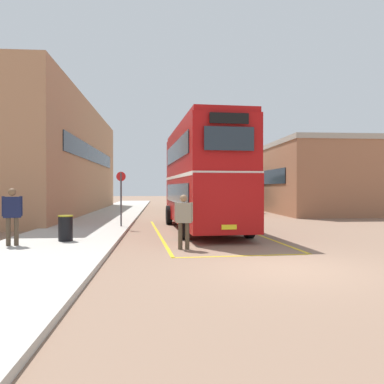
{
  "coord_description": "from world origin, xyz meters",
  "views": [
    {
      "loc": [
        -3.01,
        -9.25,
        1.96
      ],
      "look_at": [
        -1.42,
        10.68,
        1.73
      ],
      "focal_mm": 36.68,
      "sensor_mm": 36.0,
      "label": 1
    }
  ],
  "objects_px": {
    "litter_bin": "(66,228)",
    "bus_stop_sign": "(121,193)",
    "single_deck_bus": "(221,191)",
    "double_decker_bus": "(203,176)",
    "pedestrian_waiting_near": "(12,212)",
    "pedestrian_boarding": "(184,218)"
  },
  "relations": [
    {
      "from": "litter_bin",
      "to": "pedestrian_boarding",
      "type": "bearing_deg",
      "value": -17.93
    },
    {
      "from": "double_decker_bus",
      "to": "pedestrian_boarding",
      "type": "distance_m",
      "value": 5.87
    },
    {
      "from": "double_decker_bus",
      "to": "pedestrian_waiting_near",
      "type": "height_order",
      "value": "double_decker_bus"
    },
    {
      "from": "double_decker_bus",
      "to": "pedestrian_waiting_near",
      "type": "distance_m",
      "value": 8.49
    },
    {
      "from": "pedestrian_boarding",
      "to": "single_deck_bus",
      "type": "bearing_deg",
      "value": 78.1
    },
    {
      "from": "litter_bin",
      "to": "single_deck_bus",
      "type": "bearing_deg",
      "value": 67.22
    },
    {
      "from": "double_decker_bus",
      "to": "litter_bin",
      "type": "distance_m",
      "value": 6.96
    },
    {
      "from": "pedestrian_waiting_near",
      "to": "bus_stop_sign",
      "type": "height_order",
      "value": "bus_stop_sign"
    },
    {
      "from": "pedestrian_boarding",
      "to": "bus_stop_sign",
      "type": "xyz_separation_m",
      "value": [
        -2.59,
        6.26,
        0.68
      ]
    },
    {
      "from": "pedestrian_boarding",
      "to": "bus_stop_sign",
      "type": "bearing_deg",
      "value": 112.45
    },
    {
      "from": "pedestrian_boarding",
      "to": "pedestrian_waiting_near",
      "type": "xyz_separation_m",
      "value": [
        -5.36,
        0.32,
        0.18
      ]
    },
    {
      "from": "single_deck_bus",
      "to": "pedestrian_boarding",
      "type": "distance_m",
      "value": 21.96
    },
    {
      "from": "double_decker_bus",
      "to": "single_deck_bus",
      "type": "bearing_deg",
      "value": 78.2
    },
    {
      "from": "pedestrian_waiting_near",
      "to": "litter_bin",
      "type": "xyz_separation_m",
      "value": [
        1.4,
        0.96,
        -0.61
      ]
    },
    {
      "from": "litter_bin",
      "to": "bus_stop_sign",
      "type": "distance_m",
      "value": 5.28
    },
    {
      "from": "pedestrian_boarding",
      "to": "double_decker_bus",
      "type": "bearing_deg",
      "value": 77.81
    },
    {
      "from": "single_deck_bus",
      "to": "pedestrian_waiting_near",
      "type": "relative_size",
      "value": 4.77
    },
    {
      "from": "double_decker_bus",
      "to": "bus_stop_sign",
      "type": "relative_size",
      "value": 3.89
    },
    {
      "from": "litter_bin",
      "to": "bus_stop_sign",
      "type": "xyz_separation_m",
      "value": [
        1.37,
        4.98,
        1.11
      ]
    },
    {
      "from": "litter_bin",
      "to": "bus_stop_sign",
      "type": "height_order",
      "value": "bus_stop_sign"
    },
    {
      "from": "litter_bin",
      "to": "bus_stop_sign",
      "type": "relative_size",
      "value": 0.34
    },
    {
      "from": "single_deck_bus",
      "to": "litter_bin",
      "type": "relative_size",
      "value": 9.81
    }
  ]
}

